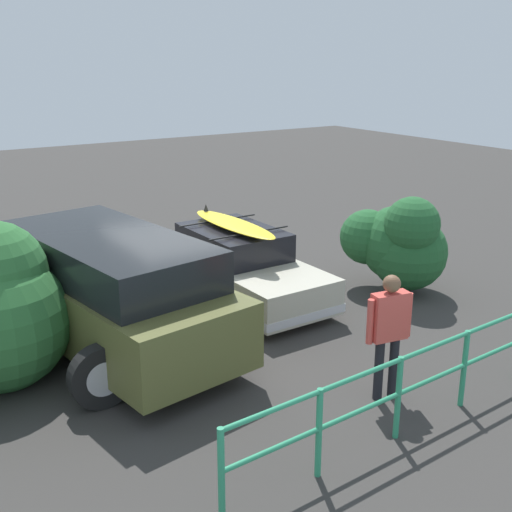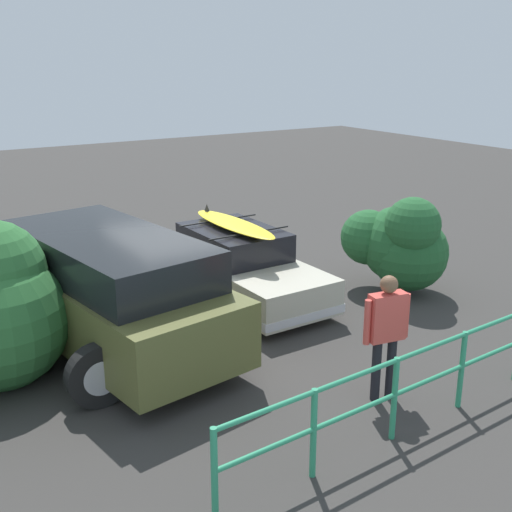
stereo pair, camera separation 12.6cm
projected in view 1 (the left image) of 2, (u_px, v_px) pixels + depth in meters
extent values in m
cube|color=#383533|center=(186.00, 293.00, 12.26)|extent=(44.00, 44.00, 0.02)
cube|color=silver|center=(172.00, 311.00, 11.38)|extent=(0.12, 4.30, 0.00)
cube|color=#B7B29E|center=(239.00, 273.00, 11.96)|extent=(1.67, 4.18, 0.61)
cube|color=black|center=(233.00, 242.00, 11.92)|extent=(1.44, 2.02, 0.51)
cube|color=silver|center=(306.00, 317.00, 10.41)|extent=(1.63, 0.13, 0.14)
cube|color=silver|center=(187.00, 255.00, 13.62)|extent=(1.63, 0.13, 0.14)
cylinder|color=black|center=(316.00, 293.00, 11.43)|extent=(0.58, 0.18, 0.58)
cylinder|color=#B7B7BC|center=(316.00, 293.00, 11.43)|extent=(0.32, 0.19, 0.32)
cylinder|color=black|center=(239.00, 313.00, 10.56)|extent=(0.58, 0.18, 0.58)
cylinder|color=#B7B7BC|center=(239.00, 313.00, 10.56)|extent=(0.32, 0.19, 0.32)
cylinder|color=black|center=(238.00, 257.00, 13.47)|extent=(0.58, 0.18, 0.58)
cylinder|color=#B7B7BC|center=(238.00, 257.00, 13.47)|extent=(0.32, 0.19, 0.32)
cylinder|color=black|center=(168.00, 271.00, 12.59)|extent=(0.58, 0.18, 0.58)
cylinder|color=#B7B7BC|center=(168.00, 271.00, 12.59)|extent=(0.32, 0.19, 0.32)
cylinder|color=black|center=(250.00, 233.00, 11.40)|extent=(1.67, 0.06, 0.03)
cylinder|color=black|center=(218.00, 220.00, 12.27)|extent=(1.67, 0.06, 0.03)
ellipsoid|color=yellow|center=(233.00, 224.00, 11.77)|extent=(0.64, 2.54, 0.09)
cone|color=black|center=(206.00, 208.00, 12.54)|extent=(0.10, 0.10, 0.14)
cube|color=brown|center=(112.00, 303.00, 9.74)|extent=(2.59, 5.02, 0.94)
cube|color=black|center=(108.00, 254.00, 9.51)|extent=(2.28, 3.95, 0.60)
cylinder|color=black|center=(42.00, 259.00, 11.50)|extent=(0.78, 0.29, 0.77)
cylinder|color=black|center=(221.00, 334.00, 9.42)|extent=(0.85, 0.22, 0.85)
cylinder|color=#B7B7BC|center=(221.00, 334.00, 9.42)|extent=(0.47, 0.23, 0.47)
cylinder|color=black|center=(102.00, 376.00, 8.19)|extent=(0.85, 0.22, 0.85)
cylinder|color=#B7B7BC|center=(102.00, 376.00, 8.19)|extent=(0.47, 0.23, 0.47)
cylinder|color=black|center=(122.00, 284.00, 11.48)|extent=(0.85, 0.22, 0.85)
cylinder|color=#B7B7BC|center=(122.00, 284.00, 11.48)|extent=(0.47, 0.23, 0.47)
cylinder|color=black|center=(14.00, 312.00, 10.25)|extent=(0.85, 0.22, 0.85)
cylinder|color=#B7B7BC|center=(14.00, 312.00, 10.25)|extent=(0.47, 0.23, 0.47)
cylinder|color=black|center=(393.00, 367.00, 8.45)|extent=(0.12, 0.12, 0.84)
cylinder|color=black|center=(379.00, 370.00, 8.36)|extent=(0.12, 0.12, 0.84)
cube|color=#DB4C42|center=(390.00, 316.00, 8.19)|extent=(0.52, 0.27, 0.63)
sphere|color=brown|center=(392.00, 284.00, 8.05)|extent=(0.23, 0.23, 0.23)
cylinder|color=#DB4C42|center=(408.00, 315.00, 8.30)|extent=(0.09, 0.09, 0.60)
cylinder|color=#DB4C42|center=(370.00, 322.00, 8.09)|extent=(0.09, 0.09, 0.60)
cylinder|color=#2D9366|center=(464.00, 369.00, 8.17)|extent=(0.07, 0.07, 1.05)
cylinder|color=#2D9366|center=(398.00, 398.00, 7.48)|extent=(0.07, 0.07, 1.05)
cylinder|color=#2D9366|center=(319.00, 433.00, 6.78)|extent=(0.07, 0.07, 1.05)
cylinder|color=#2D9366|center=(221.00, 476.00, 6.08)|extent=(0.07, 0.07, 1.05)
cylinder|color=#2D9366|center=(468.00, 333.00, 8.02)|extent=(7.39, 0.47, 0.06)
cylinder|color=#2D9366|center=(464.00, 365.00, 8.16)|extent=(7.39, 0.47, 0.06)
cylinder|color=brown|center=(394.00, 280.00, 12.32)|extent=(0.29, 0.29, 0.43)
sphere|color=#235B2D|center=(367.00, 237.00, 12.33)|extent=(1.06, 1.06, 1.06)
sphere|color=#235B2D|center=(408.00, 252.00, 12.06)|extent=(1.45, 1.45, 1.45)
sphere|color=#235B2D|center=(399.00, 244.00, 12.16)|extent=(1.46, 1.46, 1.46)
sphere|color=#235B2D|center=(412.00, 225.00, 11.58)|extent=(1.02, 1.02, 1.02)
sphere|color=#2D6B33|center=(0.00, 322.00, 8.70)|extent=(1.92, 1.92, 1.92)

